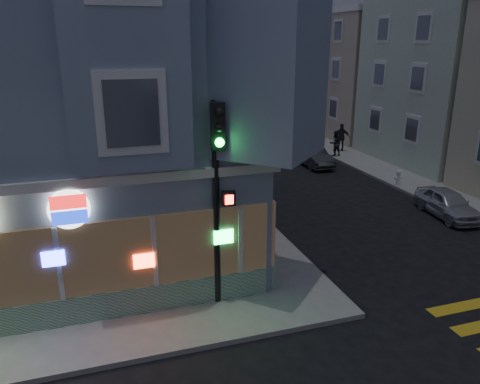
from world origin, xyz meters
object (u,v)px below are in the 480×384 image
street_tree_near (282,82)px  pedestrian_b (341,137)px  parked_car_c (267,134)px  parked_car_b (312,155)px  street_tree_far (251,76)px  parked_car_a (448,203)px  traffic_signal (218,172)px  fire_hydrant (399,177)px  parked_car_d (268,123)px  utility_pole (312,77)px  pedestrian_a (335,143)px

street_tree_near → pedestrian_b: (0.22, -10.02, -2.86)m
parked_car_c → parked_car_b: bearing=-88.6°
street_tree_far → parked_car_c: (-3.60, -14.03, -3.18)m
parked_car_a → traffic_signal: 12.52m
street_tree_far → parked_car_b: size_ratio=1.41×
street_tree_near → parked_car_b: street_tree_near is taller
street_tree_near → fire_hydrant: (-0.90, -17.93, -3.37)m
parked_car_d → parked_car_b: bearing=-93.0°
street_tree_near → parked_car_b: 13.30m
street_tree_far → parked_car_b: bearing=-98.8°
utility_pole → pedestrian_b: utility_pole is taller
parked_car_c → utility_pole: bearing=-2.0°
street_tree_far → pedestrian_a: size_ratio=3.25×
utility_pole → pedestrian_a: 6.48m
fire_hydrant → street_tree_near: bearing=87.1°
utility_pole → pedestrian_a: (-0.70, -5.18, -3.83)m
street_tree_near → pedestrian_a: bearing=-94.6°
utility_pole → parked_car_a: size_ratio=2.56×
pedestrian_a → parked_car_d: (-0.60, 10.36, -0.31)m
pedestrian_a → traffic_signal: size_ratio=0.28×
parked_car_a → parked_car_b: size_ratio=0.93×
parked_car_b → traffic_signal: 17.16m
street_tree_near → traffic_signal: 29.20m
street_tree_near → street_tree_far: (0.00, 8.00, 0.00)m
parked_car_d → parked_car_a: bearing=-84.9°
utility_pole → traffic_signal: bearing=-122.0°
traffic_signal → utility_pole: bearing=69.7°
parked_car_a → parked_car_d: bearing=97.3°
street_tree_near → fire_hydrant: bearing=-92.9°
fire_hydrant → utility_pole: bearing=86.6°
pedestrian_a → fire_hydrant: pedestrian_a is taller
parked_car_b → fire_hydrant: 5.90m
utility_pole → pedestrian_b: 5.50m
street_tree_near → parked_car_c: (-3.60, -6.03, -3.18)m
utility_pole → street_tree_far: bearing=89.2°
pedestrian_a → fire_hydrant: bearing=86.9°
street_tree_near → fire_hydrant: street_tree_near is taller
utility_pole → parked_car_b: utility_pole is taller
pedestrian_b → parked_car_b: bearing=58.4°
street_tree_far → pedestrian_a: (-0.90, -19.18, -2.97)m
pedestrian_a → traffic_signal: traffic_signal is taller
street_tree_near → pedestrian_a: street_tree_near is taller
pedestrian_a → parked_car_a: pedestrian_a is taller
parked_car_c → parked_car_a: bearing=-85.1°
parked_car_c → parked_car_d: 5.61m
street_tree_far → pedestrian_b: 18.25m
street_tree_far → parked_car_a: street_tree_far is taller
parked_car_a → traffic_signal: size_ratio=0.61×
pedestrian_a → fire_hydrant: size_ratio=2.07×
traffic_signal → parked_car_b: bearing=66.6°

